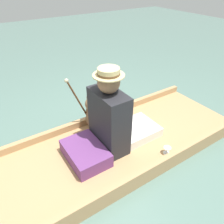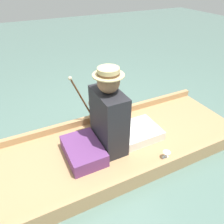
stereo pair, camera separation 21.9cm
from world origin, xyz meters
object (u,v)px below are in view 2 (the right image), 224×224
at_px(seated_person, 115,119).
at_px(teddy_bear, 96,113).
at_px(walking_cane, 81,98).
at_px(wine_glass, 166,154).

height_order(seated_person, teddy_bear, seated_person).
bearing_deg(seated_person, walking_cane, -160.83).
height_order(teddy_bear, walking_cane, walking_cane).
bearing_deg(teddy_bear, seated_person, 9.55).
height_order(teddy_bear, wine_glass, teddy_bear).
height_order(wine_glass, walking_cane, walking_cane).
relative_size(teddy_bear, walking_cane, 0.63).
bearing_deg(wine_glass, seated_person, -139.69).
bearing_deg(walking_cane, teddy_bear, 67.05).
relative_size(seated_person, walking_cane, 1.29).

